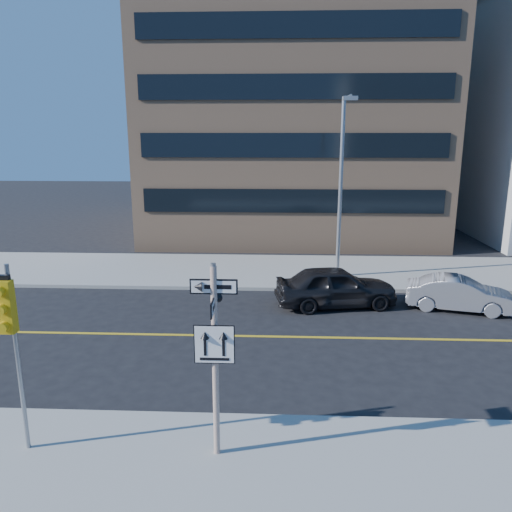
{
  "coord_description": "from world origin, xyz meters",
  "views": [
    {
      "loc": [
        1.21,
        -11.54,
        6.57
      ],
      "look_at": [
        0.52,
        4.0,
        2.77
      ],
      "focal_mm": 35.0,
      "sensor_mm": 36.0,
      "label": 1
    }
  ],
  "objects_px": {
    "sign_pole": "(215,351)",
    "parked_car_a": "(336,286)",
    "streetlight_a": "(342,177)",
    "traffic_signal": "(9,322)",
    "parked_car_b": "(459,294)"
  },
  "relations": [
    {
      "from": "sign_pole",
      "to": "traffic_signal",
      "type": "height_order",
      "value": "sign_pole"
    },
    {
      "from": "traffic_signal",
      "to": "sign_pole",
      "type": "bearing_deg",
      "value": 2.11
    },
    {
      "from": "parked_car_a",
      "to": "traffic_signal",
      "type": "bearing_deg",
      "value": 133.01
    },
    {
      "from": "traffic_signal",
      "to": "streetlight_a",
      "type": "xyz_separation_m",
      "value": [
        8.0,
        13.42,
        1.73
      ]
    },
    {
      "from": "streetlight_a",
      "to": "sign_pole",
      "type": "bearing_deg",
      "value": -106.77
    },
    {
      "from": "sign_pole",
      "to": "parked_car_a",
      "type": "xyz_separation_m",
      "value": [
        3.5,
        9.71,
        -1.64
      ]
    },
    {
      "from": "parked_car_b",
      "to": "streetlight_a",
      "type": "distance_m",
      "value": 6.99
    },
    {
      "from": "sign_pole",
      "to": "parked_car_a",
      "type": "height_order",
      "value": "sign_pole"
    },
    {
      "from": "sign_pole",
      "to": "parked_car_a",
      "type": "distance_m",
      "value": 10.45
    },
    {
      "from": "parked_car_b",
      "to": "traffic_signal",
      "type": "bearing_deg",
      "value": 142.9
    },
    {
      "from": "traffic_signal",
      "to": "parked_car_b",
      "type": "bearing_deg",
      "value": 38.26
    },
    {
      "from": "parked_car_a",
      "to": "parked_car_b",
      "type": "bearing_deg",
      "value": -102.78
    },
    {
      "from": "sign_pole",
      "to": "parked_car_b",
      "type": "distance_m",
      "value": 12.63
    },
    {
      "from": "traffic_signal",
      "to": "streetlight_a",
      "type": "height_order",
      "value": "streetlight_a"
    },
    {
      "from": "parked_car_a",
      "to": "streetlight_a",
      "type": "bearing_deg",
      "value": -17.77
    }
  ]
}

